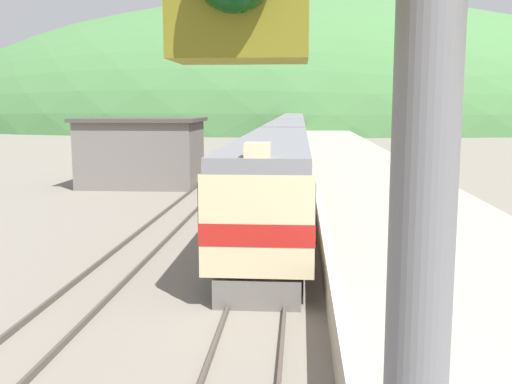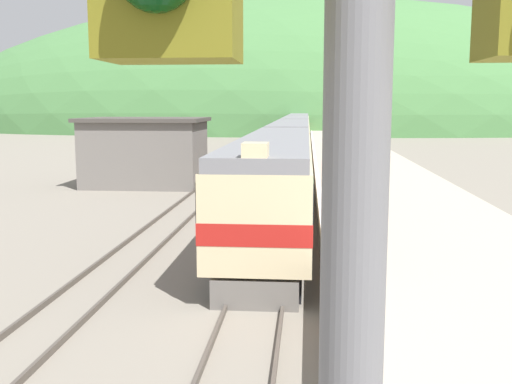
{
  "view_description": "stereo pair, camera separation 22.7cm",
  "coord_description": "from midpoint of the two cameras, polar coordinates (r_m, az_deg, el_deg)",
  "views": [
    {
      "loc": [
        1.07,
        4.98,
        5.16
      ],
      "look_at": [
        -0.39,
        24.63,
        2.29
      ],
      "focal_mm": 42.0,
      "sensor_mm": 36.0,
      "label": 1
    },
    {
      "loc": [
        1.29,
        5.0,
        5.16
      ],
      "look_at": [
        -0.39,
        24.63,
        2.29
      ],
      "focal_mm": 42.0,
      "sensor_mm": 36.0,
      "label": 2
    }
  ],
  "objects": [
    {
      "name": "track_main",
      "position": [
        65.22,
        3.21,
        3.8
      ],
      "size": [
        1.52,
        180.0,
        0.16
      ],
      "color": "#4C443D",
      "rests_on": "ground"
    },
    {
      "name": "track_siding",
      "position": [
        65.47,
        -0.92,
        3.83
      ],
      "size": [
        1.52,
        180.0,
        0.16
      ],
      "color": "#4C443D",
      "rests_on": "ground"
    },
    {
      "name": "platform",
      "position": [
        45.43,
        9.42,
        2.37
      ],
      "size": [
        7.04,
        140.0,
        1.15
      ],
      "color": "#B2A893",
      "rests_on": "ground"
    },
    {
      "name": "distant_hills",
      "position": [
        132.51,
        3.76,
        6.03
      ],
      "size": [
        164.46,
        74.01,
        54.76
      ],
      "color": "#477A42",
      "rests_on": "ground"
    },
    {
      "name": "station_shed",
      "position": [
        39.15,
        -10.99,
        3.79
      ],
      "size": [
        7.68,
        5.78,
        4.36
      ],
      "color": "slate",
      "rests_on": "ground"
    },
    {
      "name": "express_train_lead_car",
      "position": [
        24.81,
        1.49,
        1.24
      ],
      "size": [
        2.93,
        20.78,
        4.23
      ],
      "color": "black",
      "rests_on": "ground"
    },
    {
      "name": "carriage_second",
      "position": [
        46.37,
        2.79,
        4.5
      ],
      "size": [
        2.92,
        20.31,
        3.87
      ],
      "color": "black",
      "rests_on": "ground"
    },
    {
      "name": "carriage_third",
      "position": [
        67.52,
        3.26,
        5.68
      ],
      "size": [
        2.92,
        20.31,
        3.87
      ],
      "color": "black",
      "rests_on": "ground"
    },
    {
      "name": "carriage_fourth",
      "position": [
        88.69,
        3.51,
        6.29
      ],
      "size": [
        2.92,
        20.31,
        3.87
      ],
      "color": "black",
      "rests_on": "ground"
    },
    {
      "name": "carriage_fifth",
      "position": [
        109.87,
        3.66,
        6.67
      ],
      "size": [
        2.92,
        20.31,
        3.87
      ],
      "color": "black",
      "rests_on": "ground"
    },
    {
      "name": "signal_mast_main",
      "position": [
        1.84,
        12.22,
        -3.63
      ],
      "size": [
        2.2,
        0.42,
        7.3
      ],
      "color": "slate",
      "rests_on": "ground"
    }
  ]
}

